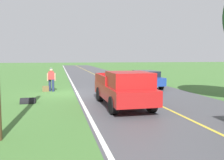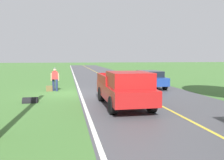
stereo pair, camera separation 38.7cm
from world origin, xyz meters
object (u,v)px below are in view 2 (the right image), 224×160
Objects in this scene: hitchhiker_walking at (55,78)px; sedan_near_oncoming at (149,79)px; suitcase_carried at (49,88)px; pickup_truck_passing at (125,88)px.

hitchhiker_walking is 7.55m from sedan_near_oncoming.
hitchhiker_walking is 0.88m from suitcase_carried.
suitcase_carried is 0.10× the size of sedan_near_oncoming.
hitchhiker_walking is at bearing 100.86° from suitcase_carried.
suitcase_carried is (0.41, 0.11, -0.77)m from hitchhiker_walking.
sedan_near_oncoming is at bearing -117.81° from pickup_truck_passing.
hitchhiker_walking is 0.32× the size of pickup_truck_passing.
sedan_near_oncoming is (-7.52, -0.53, -0.23)m from hitchhiker_walking.
pickup_truck_passing is at bearing 62.19° from sedan_near_oncoming.
pickup_truck_passing is 1.22× the size of sedan_near_oncoming.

